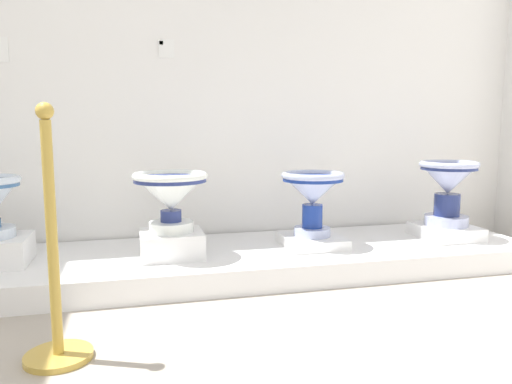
% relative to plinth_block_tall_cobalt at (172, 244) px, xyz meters
% --- Properties ---
extents(wall_back, '(4.59, 0.06, 3.28)m').
position_rel_plinth_block_tall_cobalt_xyz_m(wall_back, '(0.44, 0.57, 1.43)').
color(wall_back, white).
rests_on(wall_back, ground_plane).
extents(display_platform, '(3.63, 0.90, 0.14)m').
position_rel_plinth_block_tall_cobalt_xyz_m(display_platform, '(0.44, 0.07, -0.14)').
color(display_platform, white).
rests_on(display_platform, ground_plane).
extents(plinth_block_tall_cobalt, '(0.35, 0.32, 0.14)m').
position_rel_plinth_block_tall_cobalt_xyz_m(plinth_block_tall_cobalt, '(0.00, 0.00, 0.00)').
color(plinth_block_tall_cobalt, white).
rests_on(plinth_block_tall_cobalt, display_platform).
extents(antique_toilet_tall_cobalt, '(0.42, 0.42, 0.34)m').
position_rel_plinth_block_tall_cobalt_xyz_m(antique_toilet_tall_cobalt, '(0.00, 0.00, 0.30)').
color(antique_toilet_tall_cobalt, white).
rests_on(antique_toilet_tall_cobalt, plinth_block_tall_cobalt).
extents(plinth_block_central_ornate, '(0.36, 0.39, 0.06)m').
position_rel_plinth_block_tall_cobalt_xyz_m(plinth_block_central_ornate, '(0.87, 0.04, -0.04)').
color(plinth_block_central_ornate, white).
rests_on(plinth_block_central_ornate, display_platform).
extents(antique_toilet_central_ornate, '(0.39, 0.39, 0.40)m').
position_rel_plinth_block_tall_cobalt_xyz_m(antique_toilet_central_ornate, '(0.87, 0.04, 0.28)').
color(antique_toilet_central_ornate, '#AAB6DE').
rests_on(antique_toilet_central_ornate, plinth_block_central_ornate).
extents(plinth_block_broad_patterned, '(0.35, 0.39, 0.09)m').
position_rel_plinth_block_tall_cobalt_xyz_m(plinth_block_broad_patterned, '(1.81, 0.03, -0.03)').
color(plinth_block_broad_patterned, white).
rests_on(plinth_block_broad_patterned, display_platform).
extents(antique_toilet_broad_patterned, '(0.38, 0.38, 0.43)m').
position_rel_plinth_block_tall_cobalt_xyz_m(antique_toilet_broad_patterned, '(1.81, 0.03, 0.30)').
color(antique_toilet_broad_patterned, '#ABB4DB').
rests_on(antique_toilet_broad_patterned, plinth_block_broad_patterned).
extents(info_placard_first, '(0.09, 0.01, 0.15)m').
position_rel_plinth_block_tall_cobalt_xyz_m(info_placard_first, '(-0.96, 0.53, 1.13)').
color(info_placard_first, white).
extents(info_placard_second, '(0.10, 0.01, 0.12)m').
position_rel_plinth_block_tall_cobalt_xyz_m(info_placard_second, '(0.03, 0.53, 1.17)').
color(info_placard_second, white).
extents(stanchion_post_near_left, '(0.25, 0.25, 0.97)m').
position_rel_plinth_block_tall_cobalt_xyz_m(stanchion_post_near_left, '(-0.49, -0.87, 0.07)').
color(stanchion_post_near_left, gold).
rests_on(stanchion_post_near_left, ground_plane).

